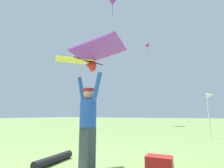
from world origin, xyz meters
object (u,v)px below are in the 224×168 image
Objects in this scene: spare_kite_bag at (54,159)px; distant_kite_magenta_low_left at (148,46)px; marker_flag at (210,99)px; held_stunt_kite at (86,58)px; kite_flyer_person at (88,121)px; distant_kite_purple_overhead_distant at (113,2)px; cooler_box at (159,164)px.

distant_kite_magenta_low_left is at bearing 101.74° from spare_kite_bag.
held_stunt_kite is at bearing -110.26° from marker_flag.
held_stunt_kite is at bearing -105.69° from kite_flyer_person.
distant_kite_purple_overhead_distant reaches higher than cooler_box.
kite_flyer_person is 1.25m from spare_kite_bag.
distant_kite_magenta_low_left is 0.94× the size of marker_flag.
distant_kite_magenta_low_left reaches higher than spare_kite_bag.
kite_flyer_person is at bearing -76.43° from distant_kite_magenta_low_left.
held_stunt_kite is at bearing -158.69° from cooler_box.
marker_flag is (2.37, 6.40, 0.89)m from kite_flyer_person.
distant_kite_purple_overhead_distant is 23.06m from spare_kite_bag.
distant_kite_purple_overhead_distant is at bearing 116.99° from held_stunt_kite.
distant_kite_magenta_low_left is (-6.57, 27.22, 13.37)m from kite_flyer_person.
cooler_box is 0.42× the size of spare_kite_bag.
distant_kite_magenta_low_left is 31.21m from cooler_box.
kite_flyer_person is at bearing 74.31° from held_stunt_kite.
distant_kite_magenta_low_left is 31.23m from spare_kite_bag.
kite_flyer_person is at bearing -110.32° from marker_flag.
marker_flag is (2.39, 6.49, -0.46)m from held_stunt_kite.
cooler_box is at bearing -58.08° from distant_kite_purple_overhead_distant.
distant_kite_purple_overhead_distant is 23.43m from cooler_box.
distant_kite_purple_overhead_distant is 19.59m from marker_flag.
distant_kite_purple_overhead_distant is 5.40× the size of cooler_box.
distant_kite_magenta_low_left reaches higher than marker_flag.
held_stunt_kite is 0.78× the size of distant_kite_purple_overhead_distant.
distant_kite_purple_overhead_distant reaches higher than marker_flag.
cooler_box is at bearing 13.73° from spare_kite_bag.
spare_kite_bag is at bearing -78.26° from distant_kite_magenta_low_left.
spare_kite_bag is (-0.92, 0.00, -0.85)m from kite_flyer_person.
distant_kite_purple_overhead_distant is (-7.68, 14.93, 15.38)m from kite_flyer_person.
distant_kite_magenta_low_left is (-6.55, 27.31, 12.03)m from held_stunt_kite.
spare_kite_bag is at bearing -65.64° from distant_kite_purple_overhead_distant.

